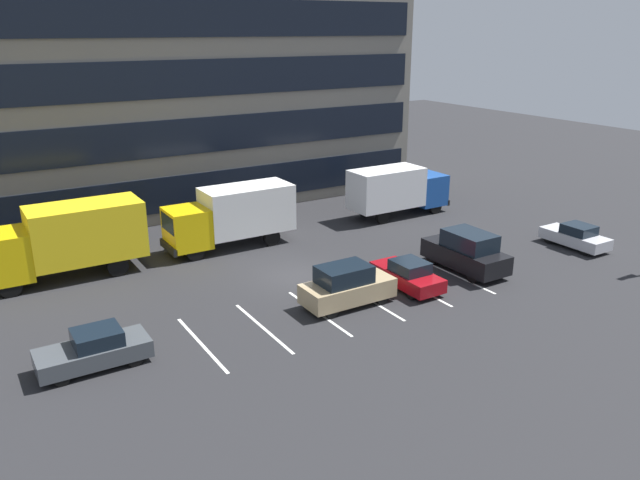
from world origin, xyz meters
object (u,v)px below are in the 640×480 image
at_px(box_truck_yellow, 232,214).
at_px(box_truck_yellow_all, 66,238).
at_px(suv_tan, 347,286).
at_px(sedan_charcoal, 94,350).
at_px(sedan_silver, 576,236).
at_px(box_truck_blue, 397,189).
at_px(suv_black, 466,252).
at_px(sedan_maroon, 407,275).

height_order(box_truck_yellow, box_truck_yellow_all, box_truck_yellow_all).
height_order(suv_tan, sedan_charcoal, suv_tan).
height_order(box_truck_yellow_all, suv_tan, box_truck_yellow_all).
height_order(sedan_charcoal, sedan_silver, sedan_charcoal).
bearing_deg(sedan_silver, suv_tan, 178.80).
bearing_deg(sedan_charcoal, box_truck_yellow, 44.27).
distance_m(box_truck_yellow_all, sedan_silver, 28.20).
xyz_separation_m(box_truck_blue, box_truck_yellow_all, (-21.19, 0.04, 0.23)).
relative_size(box_truck_yellow_all, suv_tan, 1.86).
relative_size(suv_tan, sedan_silver, 1.11).
height_order(box_truck_yellow, suv_black, box_truck_yellow).
height_order(suv_black, sedan_maroon, suv_black).
relative_size(box_truck_yellow, sedan_silver, 1.93).
bearing_deg(box_truck_yellow, suv_tan, -84.01).
height_order(box_truck_blue, suv_black, box_truck_blue).
relative_size(box_truck_blue, sedan_charcoal, 1.75).
height_order(box_truck_yellow, sedan_maroon, box_truck_yellow).
xyz_separation_m(box_truck_yellow_all, suv_tan, (10.20, -10.30, -1.16)).
relative_size(box_truck_blue, box_truck_yellow, 0.96).
distance_m(box_truck_yellow_all, sedan_charcoal, 10.06).
relative_size(suv_black, sedan_silver, 1.23).
xyz_separation_m(sedan_charcoal, sedan_silver, (27.10, -0.73, -0.04)).
bearing_deg(box_truck_blue, box_truck_yellow_all, 179.88).
distance_m(suv_tan, sedan_maroon, 3.72).
bearing_deg(sedan_maroon, sedan_silver, -2.18).
distance_m(box_truck_blue, suv_black, 10.47).
distance_m(box_truck_blue, suv_tan, 15.07).
relative_size(box_truck_yellow_all, sedan_maroon, 2.02).
distance_m(box_truck_yellow, suv_black, 13.37).
bearing_deg(box_truck_blue, suv_black, -107.87).
bearing_deg(sedan_silver, suv_black, 175.33).
relative_size(box_truck_yellow, sedan_charcoal, 1.83).
distance_m(box_truck_yellow, suv_tan, 10.39).
height_order(box_truck_yellow_all, sedan_silver, box_truck_yellow_all).
bearing_deg(box_truck_yellow_all, sedan_charcoal, -95.89).
xyz_separation_m(suv_tan, sedan_maroon, (3.70, 0.13, -0.27)).
height_order(box_truck_yellow, suv_tan, box_truck_yellow).
bearing_deg(sedan_silver, box_truck_yellow_all, 157.81).
distance_m(box_truck_blue, box_truck_yellow, 12.08).
xyz_separation_m(box_truck_blue, box_truck_yellow, (-12.08, 0.02, 0.09)).
bearing_deg(box_truck_blue, sedan_charcoal, -156.06).
xyz_separation_m(suv_tan, sedan_charcoal, (-11.22, 0.39, -0.25)).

